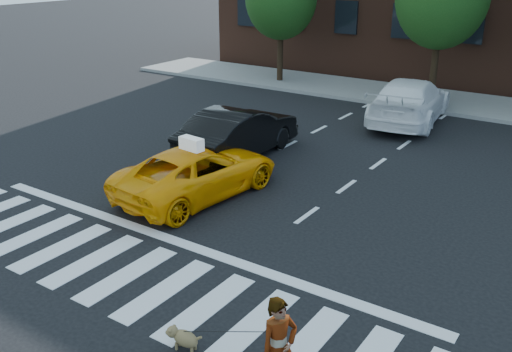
% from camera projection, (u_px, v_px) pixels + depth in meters
% --- Properties ---
extents(ground, '(120.00, 120.00, 0.00)m').
position_uv_depth(ground, '(128.00, 275.00, 11.29)').
color(ground, black).
rests_on(ground, ground).
extents(crosswalk, '(13.00, 2.40, 0.01)m').
position_uv_depth(crosswalk, '(128.00, 274.00, 11.29)').
color(crosswalk, silver).
rests_on(crosswalk, ground).
extents(stop_line, '(12.00, 0.30, 0.01)m').
position_uv_depth(stop_line, '(181.00, 243.00, 12.52)').
color(stop_line, silver).
rests_on(stop_line, ground).
extents(sidewalk_far, '(30.00, 4.00, 0.15)m').
position_uv_depth(sidewalk_far, '(422.00, 98.00, 24.77)').
color(sidewalk_far, slate).
rests_on(sidewalk_far, ground).
extents(taxi, '(2.65, 4.90, 1.31)m').
position_uv_depth(taxi, '(198.00, 171.00, 14.81)').
color(taxi, '#FF9E05').
rests_on(taxi, ground).
extents(black_sedan, '(1.79, 4.79, 1.56)m').
position_uv_depth(black_sedan, '(239.00, 132.00, 17.61)').
color(black_sedan, black).
rests_on(black_sedan, ground).
extents(white_suv, '(3.00, 5.88, 1.63)m').
position_uv_depth(white_suv, '(410.00, 100.00, 21.30)').
color(white_suv, white).
rests_on(white_suv, ground).
extents(woman, '(0.58, 0.68, 1.58)m').
position_uv_depth(woman, '(279.00, 348.00, 7.96)').
color(woman, '#999999').
rests_on(woman, ground).
extents(dog, '(0.65, 0.34, 0.37)m').
position_uv_depth(dog, '(183.00, 337.00, 9.10)').
color(dog, brown).
rests_on(dog, ground).
extents(taxi_sign, '(0.68, 0.35, 0.32)m').
position_uv_depth(taxi_sign, '(192.00, 144.00, 14.36)').
color(taxi_sign, white).
rests_on(taxi_sign, taxi).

